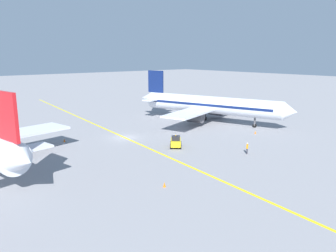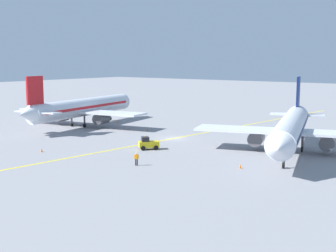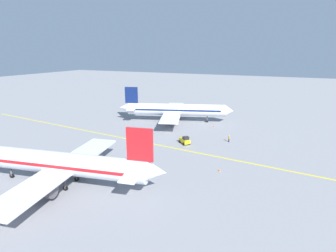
# 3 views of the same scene
# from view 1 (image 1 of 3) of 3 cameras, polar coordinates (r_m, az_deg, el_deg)

# --- Properties ---
(ground_plane) EXTENTS (400.00, 400.00, 0.00)m
(ground_plane) POSITION_cam_1_polar(r_m,az_deg,el_deg) (57.54, -7.54, -2.02)
(ground_plane) COLOR gray
(apron_yellow_centreline) EXTENTS (11.82, 119.49, 0.01)m
(apron_yellow_centreline) POSITION_cam_1_polar(r_m,az_deg,el_deg) (57.54, -7.54, -2.02)
(apron_yellow_centreline) COLOR yellow
(apron_yellow_centreline) RESTS_ON ground
(airplane_adjacent_stand) EXTENTS (28.23, 34.66, 10.60)m
(airplane_adjacent_stand) POSITION_cam_1_polar(r_m,az_deg,el_deg) (70.03, 7.12, 3.64)
(airplane_adjacent_stand) COLOR silver
(airplane_adjacent_stand) RESTS_ON ground
(baggage_tug_white) EXTENTS (3.11, 3.24, 2.11)m
(baggage_tug_white) POSITION_cam_1_polar(r_m,az_deg,el_deg) (50.89, 1.36, -2.77)
(baggage_tug_white) COLOR gold
(baggage_tug_white) RESTS_ON ground
(ground_crew_worker) EXTENTS (0.51, 0.38, 1.68)m
(ground_crew_worker) POSITION_cam_1_polar(r_m,az_deg,el_deg) (48.92, 13.62, -3.73)
(ground_crew_worker) COLOR #23232D
(ground_crew_worker) RESTS_ON ground
(traffic_cone_near_nose) EXTENTS (0.32, 0.32, 0.55)m
(traffic_cone_near_nose) POSITION_cam_1_polar(r_m,az_deg,el_deg) (36.21, -0.63, -10.18)
(traffic_cone_near_nose) COLOR orange
(traffic_cone_near_nose) RESTS_ON ground
(traffic_cone_by_wingtip) EXTENTS (0.32, 0.32, 0.55)m
(traffic_cone_by_wingtip) POSITION_cam_1_polar(r_m,az_deg,el_deg) (61.83, 14.96, -1.08)
(traffic_cone_by_wingtip) COLOR orange
(traffic_cone_by_wingtip) RESTS_ON ground
(traffic_cone_far_edge) EXTENTS (0.32, 0.32, 0.55)m
(traffic_cone_far_edge) POSITION_cam_1_polar(r_m,az_deg,el_deg) (56.85, -17.60, -2.39)
(traffic_cone_far_edge) COLOR orange
(traffic_cone_far_edge) RESTS_ON ground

